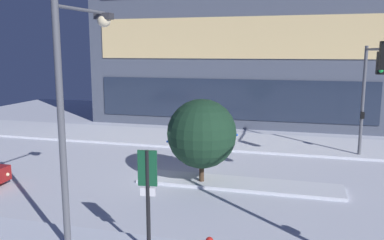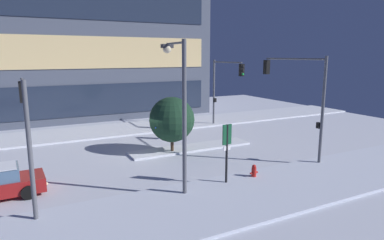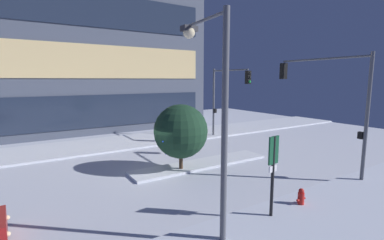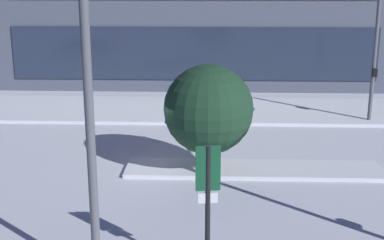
% 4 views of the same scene
% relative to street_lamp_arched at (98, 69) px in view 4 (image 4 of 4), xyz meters
% --- Properties ---
extents(ground, '(52.00, 52.00, 0.00)m').
position_rel_street_lamp_arched_xyz_m(ground, '(1.46, 6.35, -4.76)').
color(ground, silver).
extents(curb_strip_far, '(52.00, 5.20, 0.14)m').
position_rel_street_lamp_arched_xyz_m(curb_strip_far, '(1.46, 14.84, -4.69)').
color(curb_strip_far, silver).
rests_on(curb_strip_far, ground).
extents(median_strip, '(9.00, 1.80, 0.14)m').
position_rel_street_lamp_arched_xyz_m(median_strip, '(3.98, 6.41, -4.69)').
color(median_strip, silver).
rests_on(median_strip, ground).
extents(street_lamp_arched, '(0.61, 2.72, 7.26)m').
position_rel_street_lamp_arched_xyz_m(street_lamp_arched, '(0.00, 0.00, 0.00)').
color(street_lamp_arched, '#565960').
rests_on(street_lamp_arched, ground).
extents(parking_info_sign, '(0.55, 0.13, 3.17)m').
position_rel_street_lamp_arched_xyz_m(parking_info_sign, '(2.43, -0.50, -2.72)').
color(parking_info_sign, black).
rests_on(parking_info_sign, ground).
extents(decorated_tree_median, '(3.12, 3.10, 3.84)m').
position_rel_street_lamp_arched_xyz_m(decorated_tree_median, '(2.38, 6.14, -2.45)').
color(decorated_tree_median, '#473323').
rests_on(decorated_tree_median, ground).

